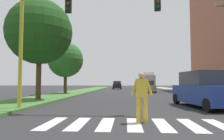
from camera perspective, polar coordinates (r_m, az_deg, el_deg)
name	(u,v)px	position (r m, az deg, el deg)	size (l,w,h in m)	color
ground_plane	(131,92)	(29.73, 5.26, -6.11)	(140.00, 140.00, 0.00)	#2D2D30
crosswalk	(148,124)	(6.89, 10.01, -14.63)	(6.75, 2.20, 0.01)	silver
median_strip	(77,92)	(28.49, -9.58, -6.04)	(3.65, 64.00, 0.15)	#477A38
tree_mid	(40,32)	(15.98, -19.44, 9.90)	(4.69, 4.69, 7.21)	#4C3823
tree_far	(66,60)	(24.31, -12.74, 2.77)	(4.05, 4.05, 5.86)	#4C3823
sidewalk_right	(192,92)	(29.04, 21.33, -5.80)	(3.00, 64.00, 0.15)	#9E9991
traffic_light_gantry	(66,21)	(10.39, -12.53, 13.22)	(7.82, 0.30, 6.00)	gold
pedestrian_performer	(142,95)	(7.08, 8.25, -6.75)	(0.75, 0.24, 1.69)	gold
suv_crossing	(204,90)	(12.36, 24.21, -5.11)	(2.53, 4.82, 1.97)	navy
sedan_midblock	(148,87)	(29.16, 9.92, -4.63)	(1.92, 4.49, 1.62)	gray
sedan_distant	(117,85)	(43.88, 1.42, -4.27)	(2.00, 4.09, 1.70)	black
truck_box_delivery	(146,81)	(36.75, 9.53, -3.04)	(2.40, 6.20, 3.10)	#B7B7BC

